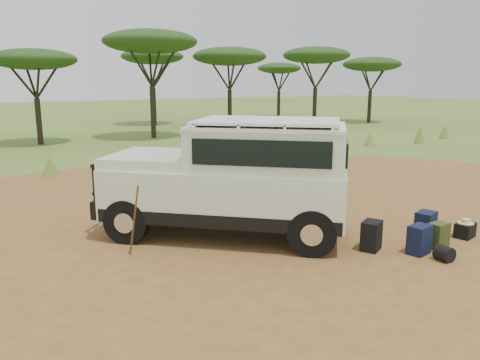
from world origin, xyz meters
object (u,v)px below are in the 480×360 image
backpack_olive (438,236)px  safari_vehicle (234,181)px  duffel_navy (426,223)px  backpack_black (371,236)px  hard_case (465,230)px  walking_staff (134,221)px  backpack_navy (419,240)px

backpack_olive → safari_vehicle: bearing=133.9°
backpack_olive → duffel_navy: backpack_olive is taller
safari_vehicle → backpack_black: 2.97m
backpack_olive → duffel_navy: (0.49, 0.68, -0.01)m
duffel_navy → hard_case: bearing=-61.3°
safari_vehicle → walking_staff: size_ratio=3.65×
backpack_black → hard_case: bearing=-39.1°
backpack_olive → walking_staff: bearing=149.0°
backpack_black → backpack_olive: backpack_black is taller
backpack_olive → hard_case: backpack_olive is taller
backpack_black → backpack_navy: backpack_black is taller
backpack_navy → duffel_navy: (1.06, 0.68, -0.03)m
safari_vehicle → backpack_olive: bearing=0.2°
duffel_navy → backpack_olive: bearing=-142.5°
backpack_black → duffel_navy: bearing=-24.6°
walking_staff → backpack_olive: 5.90m
safari_vehicle → walking_staff: safari_vehicle is taller
backpack_navy → walking_staff: bearing=140.1°
backpack_black → backpack_navy: size_ratio=1.04×
backpack_black → hard_case: size_ratio=1.33×
safari_vehicle → walking_staff: bearing=-135.6°
walking_staff → duffel_navy: size_ratio=2.75×
safari_vehicle → backpack_olive: size_ratio=9.76×
backpack_olive → hard_case: size_ratio=1.18×
safari_vehicle → backpack_navy: bearing=-5.8°
walking_staff → backpack_black: bearing=-67.0°
duffel_navy → hard_case: 0.79m
duffel_navy → walking_staff: bearing=144.0°
walking_staff → backpack_olive: size_ratio=2.67×
walking_staff → backpack_olive: (5.24, -2.68, -0.43)m
backpack_navy → backpack_olive: size_ratio=1.08×
safari_vehicle → hard_case: (4.10, -2.63, -1.04)m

